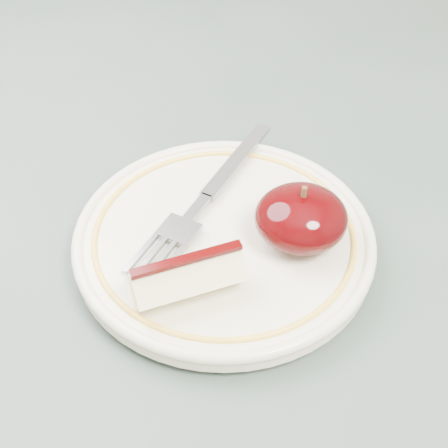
{
  "coord_description": "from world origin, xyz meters",
  "views": [
    {
      "loc": [
        -0.04,
        -0.3,
        1.09
      ],
      "look_at": [
        -0.03,
        0.02,
        0.78
      ],
      "focal_mm": 50.0,
      "sensor_mm": 36.0,
      "label": 1
    }
  ],
  "objects_px": {
    "table": "(265,337)",
    "apple_half": "(301,218)",
    "plate": "(224,238)",
    "fork": "(206,198)"
  },
  "relations": [
    {
      "from": "table",
      "to": "apple_half",
      "type": "xyz_separation_m",
      "value": [
        0.02,
        0.01,
        0.13
      ]
    },
    {
      "from": "table",
      "to": "plate",
      "type": "distance_m",
      "value": 0.11
    },
    {
      "from": "table",
      "to": "fork",
      "type": "bearing_deg",
      "value": 132.83
    },
    {
      "from": "fork",
      "to": "plate",
      "type": "bearing_deg",
      "value": -129.47
    },
    {
      "from": "plate",
      "to": "fork",
      "type": "distance_m",
      "value": 0.04
    },
    {
      "from": "fork",
      "to": "table",
      "type": "bearing_deg",
      "value": -108.99
    },
    {
      "from": "apple_half",
      "to": "fork",
      "type": "distance_m",
      "value": 0.08
    },
    {
      "from": "fork",
      "to": "apple_half",
      "type": "bearing_deg",
      "value": -91.37
    },
    {
      "from": "plate",
      "to": "table",
      "type": "bearing_deg",
      "value": -27.49
    },
    {
      "from": "apple_half",
      "to": "table",
      "type": "bearing_deg",
      "value": -148.44
    }
  ]
}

